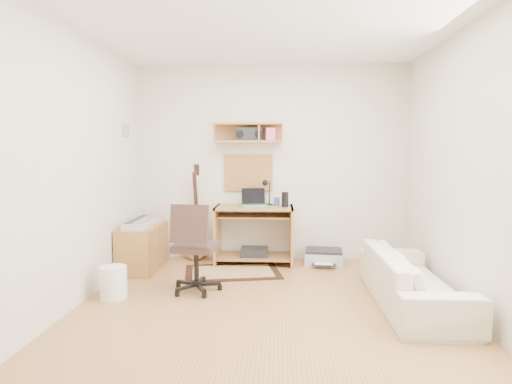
# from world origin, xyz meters

# --- Properties ---
(floor) EXTENTS (3.60, 4.00, 0.01)m
(floor) POSITION_xyz_m (0.00, 0.00, -0.01)
(floor) COLOR #AB7847
(floor) RESTS_ON ground
(ceiling) EXTENTS (3.60, 4.00, 0.01)m
(ceiling) POSITION_xyz_m (0.00, 0.00, 2.60)
(ceiling) COLOR white
(ceiling) RESTS_ON ground
(back_wall) EXTENTS (3.60, 0.01, 2.60)m
(back_wall) POSITION_xyz_m (0.00, 2.00, 1.30)
(back_wall) COLOR beige
(back_wall) RESTS_ON ground
(left_wall) EXTENTS (0.01, 4.00, 2.60)m
(left_wall) POSITION_xyz_m (-1.80, 0.00, 1.30)
(left_wall) COLOR beige
(left_wall) RESTS_ON ground
(right_wall) EXTENTS (0.01, 4.00, 2.60)m
(right_wall) POSITION_xyz_m (1.80, 0.00, 1.30)
(right_wall) COLOR beige
(right_wall) RESTS_ON ground
(wall_shelf) EXTENTS (0.90, 0.25, 0.26)m
(wall_shelf) POSITION_xyz_m (-0.30, 1.88, 1.70)
(wall_shelf) COLOR #A9753B
(wall_shelf) RESTS_ON back_wall
(cork_board) EXTENTS (0.64, 0.03, 0.49)m
(cork_board) POSITION_xyz_m (-0.30, 1.98, 1.17)
(cork_board) COLOR tan
(cork_board) RESTS_ON back_wall
(wall_photo) EXTENTS (0.02, 0.20, 0.15)m
(wall_photo) POSITION_xyz_m (-1.79, 1.50, 1.72)
(wall_photo) COLOR #4C8CBF
(wall_photo) RESTS_ON left_wall
(desk) EXTENTS (1.00, 0.55, 0.75)m
(desk) POSITION_xyz_m (-0.21, 1.73, 0.38)
(desk) COLOR #A9753B
(desk) RESTS_ON floor
(laptop) EXTENTS (0.35, 0.35, 0.23)m
(laptop) POSITION_xyz_m (-0.21, 1.71, 0.87)
(laptop) COLOR silver
(laptop) RESTS_ON desk
(speaker) EXTENTS (0.09, 0.09, 0.19)m
(speaker) POSITION_xyz_m (0.19, 1.68, 0.85)
(speaker) COLOR black
(speaker) RESTS_ON desk
(desk_lamp) EXTENTS (0.11, 0.11, 0.33)m
(desk_lamp) POSITION_xyz_m (-0.02, 1.87, 0.92)
(desk_lamp) COLOR black
(desk_lamp) RESTS_ON desk
(pencil_cup) EXTENTS (0.08, 0.08, 0.11)m
(pencil_cup) POSITION_xyz_m (0.08, 1.83, 0.80)
(pencil_cup) COLOR #314F93
(pencil_cup) RESTS_ON desk
(boombox) EXTENTS (0.33, 0.15, 0.17)m
(boombox) POSITION_xyz_m (-0.28, 1.87, 1.68)
(boombox) COLOR black
(boombox) RESTS_ON wall_shelf
(rug) EXTENTS (1.24, 0.95, 0.01)m
(rug) POSITION_xyz_m (-0.45, 1.27, 0.01)
(rug) COLOR #C6BA85
(rug) RESTS_ON floor
(task_chair) EXTENTS (0.54, 0.54, 0.95)m
(task_chair) POSITION_xyz_m (-0.75, 0.55, 0.47)
(task_chair) COLOR #362420
(task_chair) RESTS_ON floor
(cabinet) EXTENTS (0.40, 0.90, 0.55)m
(cabinet) POSITION_xyz_m (-1.58, 1.39, 0.28)
(cabinet) COLOR #A9753B
(cabinet) RESTS_ON floor
(music_keyboard) EXTENTS (0.25, 0.80, 0.07)m
(music_keyboard) POSITION_xyz_m (-1.58, 1.39, 0.58)
(music_keyboard) COLOR #B2B5BA
(music_keyboard) RESTS_ON cabinet
(guitar) EXTENTS (0.36, 0.25, 1.30)m
(guitar) POSITION_xyz_m (-1.00, 1.86, 0.65)
(guitar) COLOR #9D5F30
(guitar) RESTS_ON floor
(waste_basket) EXTENTS (0.28, 0.28, 0.32)m
(waste_basket) POSITION_xyz_m (-1.54, 0.30, 0.16)
(waste_basket) COLOR white
(waste_basket) RESTS_ON floor
(printer) EXTENTS (0.52, 0.42, 0.18)m
(printer) POSITION_xyz_m (0.70, 1.73, 0.09)
(printer) COLOR #A5A8AA
(printer) RESTS_ON floor
(sofa) EXTENTS (0.50, 1.73, 0.68)m
(sofa) POSITION_xyz_m (1.38, 0.27, 0.34)
(sofa) COLOR beige
(sofa) RESTS_ON floor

